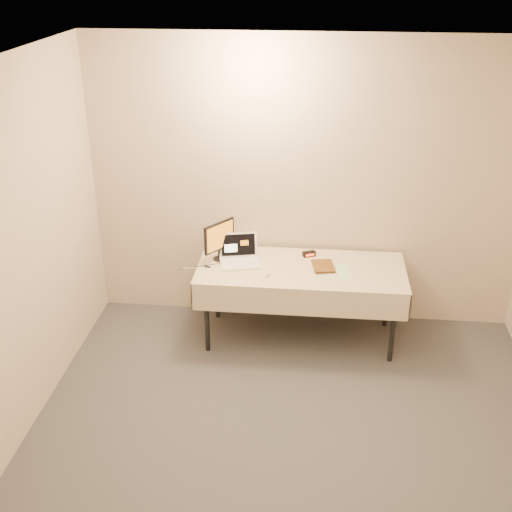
# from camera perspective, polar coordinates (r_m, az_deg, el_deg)

# --- Properties ---
(ground) EXTENTS (5.00, 5.00, 0.00)m
(ground) POSITION_cam_1_polar(r_m,az_deg,el_deg) (4.55, 2.70, -21.37)
(ground) COLOR #3F3F44
(ground) RESTS_ON ground
(back_wall) EXTENTS (4.00, 0.10, 2.70)m
(back_wall) POSITION_cam_1_polar(r_m,az_deg,el_deg) (5.93, 4.40, 6.24)
(back_wall) COLOR beige
(back_wall) RESTS_ON ground
(table) EXTENTS (1.86, 0.81, 0.74)m
(table) POSITION_cam_1_polar(r_m,az_deg,el_deg) (5.78, 4.03, -1.58)
(table) COLOR black
(table) RESTS_ON ground
(laptop) EXTENTS (0.41, 0.38, 0.24)m
(laptop) POSITION_cam_1_polar(r_m,az_deg,el_deg) (5.82, -1.50, 0.02)
(laptop) COLOR white
(laptop) RESTS_ON table
(monitor) EXTENTS (0.23, 0.30, 0.37)m
(monitor) POSITION_cam_1_polar(r_m,az_deg,el_deg) (5.81, -3.28, 1.62)
(monitor) COLOR black
(monitor) RESTS_ON table
(book) EXTENTS (0.19, 0.05, 0.25)m
(book) POSITION_cam_1_polar(r_m,az_deg,el_deg) (5.70, 5.11, 0.07)
(book) COLOR #96601B
(book) RESTS_ON table
(alarm_clock) EXTENTS (0.13, 0.09, 0.05)m
(alarm_clock) POSITION_cam_1_polar(r_m,az_deg,el_deg) (5.96, 4.73, 0.20)
(alarm_clock) COLOR black
(alarm_clock) RESTS_ON table
(clicker) EXTENTS (0.06, 0.09, 0.02)m
(clicker) POSITION_cam_1_polar(r_m,az_deg,el_deg) (5.60, 1.03, -1.67)
(clicker) COLOR #BABABD
(clicker) RESTS_ON table
(paper_form) EXTENTS (0.13, 0.29, 0.00)m
(paper_form) POSITION_cam_1_polar(r_m,az_deg,el_deg) (5.73, 7.77, -1.34)
(paper_form) COLOR #BDEDBC
(paper_form) RESTS_ON table
(usb_dongle) EXTENTS (0.06, 0.03, 0.01)m
(usb_dongle) POSITION_cam_1_polar(r_m,az_deg,el_deg) (5.76, -4.36, -0.96)
(usb_dongle) COLOR black
(usb_dongle) RESTS_ON table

